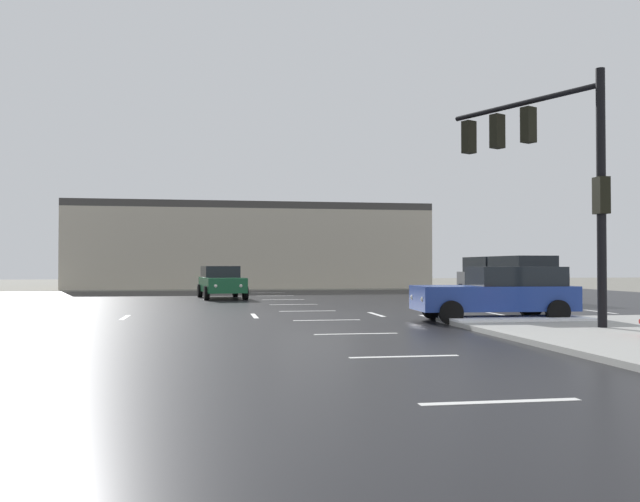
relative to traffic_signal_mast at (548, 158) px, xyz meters
name	(u,v)px	position (x,y,z in m)	size (l,w,h in m)	color
ground_plane	(316,316)	(-5.32, 5.20, -4.46)	(120.00, 120.00, 0.00)	slate
road_asphalt	(316,316)	(-5.32, 5.20, -4.45)	(44.00, 44.00, 0.02)	black
snow_strip_curbside	(517,318)	(-0.32, 1.20, -4.29)	(4.00, 1.60, 0.06)	white
lane_markings	(362,318)	(-4.11, 3.82, -4.43)	(36.15, 36.15, 0.01)	silver
traffic_signal_mast	(548,158)	(0.00, 0.00, 0.00)	(2.26, 4.46, 6.31)	black
strip_building_background	(250,246)	(-5.74, 34.21, -1.41)	(25.70, 8.00, 6.10)	#BCB29E
sedan_blue	(499,293)	(-0.47, 2.02, -3.60)	(4.61, 2.21, 1.58)	navy
suv_grey	(491,276)	(5.06, 15.26, -3.37)	(2.35, 4.91, 2.03)	slate
suv_black	(522,278)	(4.97, 11.76, -3.37)	(2.23, 4.86, 2.03)	black
sedan_green	(221,281)	(-8.17, 16.98, -3.60)	(2.43, 4.68, 1.58)	#195933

